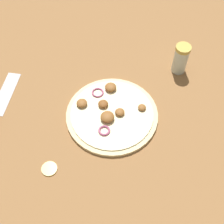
% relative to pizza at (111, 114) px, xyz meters
% --- Properties ---
extents(ground_plane, '(3.00, 3.00, 0.00)m').
position_rel_pizza_xyz_m(ground_plane, '(0.00, -0.00, -0.01)').
color(ground_plane, olive).
extents(pizza, '(0.26, 0.26, 0.03)m').
position_rel_pizza_xyz_m(pizza, '(0.00, 0.00, 0.00)').
color(pizza, beige).
rests_on(pizza, ground_plane).
extents(spice_jar, '(0.05, 0.05, 0.10)m').
position_rel_pizza_xyz_m(spice_jar, '(0.08, 0.26, 0.04)').
color(spice_jar, silver).
rests_on(spice_jar, ground_plane).
extents(loose_cap, '(0.04, 0.04, 0.01)m').
position_rel_pizza_xyz_m(loose_cap, '(-0.04, -0.23, -0.01)').
color(loose_cap, gold).
rests_on(loose_cap, ground_plane).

